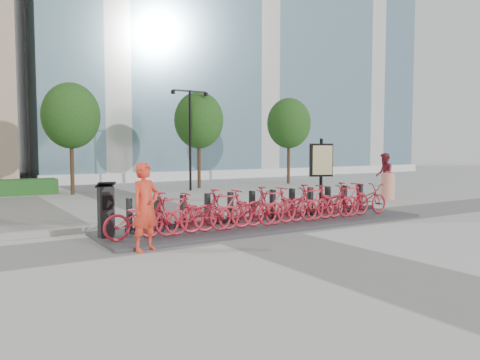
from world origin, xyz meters
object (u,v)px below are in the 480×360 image
map_sign (321,163)px  worker_red (145,207)px  pedestrian (384,174)px  bike_0 (142,218)px  construction_barrel (388,186)px  kiosk (106,211)px

map_sign → worker_red: bearing=-138.7°
pedestrian → bike_0: bearing=-26.4°
worker_red → construction_barrel: bearing=-3.5°
bike_0 → pedestrian: pedestrian is taller
pedestrian → construction_barrel: 1.92m
bike_0 → kiosk: bearing=46.2°
pedestrian → map_sign: map_sign is taller
pedestrian → construction_barrel: size_ratio=1.79×
kiosk → construction_barrel: size_ratio=1.21×
kiosk → map_sign: 7.80m
bike_0 → pedestrian: 13.93m
worker_red → construction_barrel: worker_red is taller
bike_0 → map_sign: bearing=-75.6°
kiosk → construction_barrel: (12.53, 2.48, -0.17)m
kiosk → worker_red: 1.59m
pedestrian → map_sign: size_ratio=0.78×
map_sign → bike_0: bearing=-144.7°
bike_0 → map_sign: map_sign is taller
construction_barrel → pedestrian: bearing=45.4°
worker_red → map_sign: bearing=-1.4°
bike_0 → kiosk: 0.91m
worker_red → map_sign: (7.26, 2.71, 0.70)m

